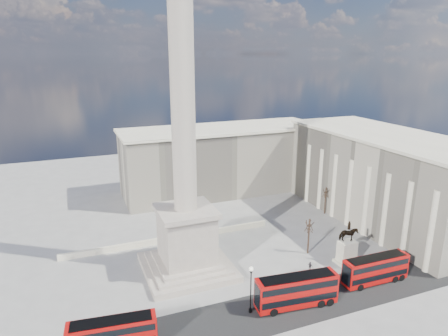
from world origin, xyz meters
name	(u,v)px	position (x,y,z in m)	size (l,w,h in m)	color
ground	(197,285)	(0.00, 0.00, 0.00)	(180.00, 180.00, 0.00)	gray
asphalt_road	(255,315)	(5.00, -10.00, 0.00)	(120.00, 9.00, 0.01)	#252525
nelsons_column	(185,196)	(0.00, 5.00, 12.92)	(14.00, 14.00, 49.85)	#B2A594
balustrade_wall	(171,239)	(0.00, 16.00, 0.55)	(40.00, 0.60, 1.10)	beige
building_east	(385,177)	(45.00, 10.00, 9.32)	(19.00, 46.00, 18.60)	#B1A991
building_northeast	(222,159)	(20.00, 40.00, 8.32)	(51.00, 17.00, 16.60)	#B1A991
red_bus_a	(113,335)	(-13.55, -9.71, 2.20)	(10.58, 3.60, 4.20)	#AF0A08
red_bus_b	(297,291)	(11.40, -10.25, 2.48)	(11.90, 3.91, 4.74)	#AF0A08
red_bus_c	(376,269)	(26.01, -9.49, 2.29)	(10.84, 2.78, 4.38)	#AF0A08
victorian_lamp	(251,286)	(4.77, -9.14, 4.12)	(0.60, 0.60, 7.00)	black
equestrian_statue	(347,249)	(25.76, -2.88, 2.64)	(3.64, 2.73, 7.67)	beige
bare_tree_near	(391,212)	(38.86, 1.42, 5.62)	(1.63, 1.63, 7.13)	#332319
bare_tree_mid	(309,225)	(21.61, 2.44, 5.46)	(1.83, 1.83, 6.94)	#332319
bare_tree_far	(326,192)	(35.31, 16.72, 5.10)	(1.59, 1.59, 6.48)	#332319
pedestrian_walking	(347,260)	(25.26, -3.71, 0.95)	(0.69, 0.46, 1.91)	black
pedestrian_standing	(393,261)	(32.48, -6.50, 0.83)	(0.81, 0.63, 1.66)	black
pedestrian_crossing	(310,266)	(18.64, -2.75, 0.79)	(0.92, 0.38, 1.58)	black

